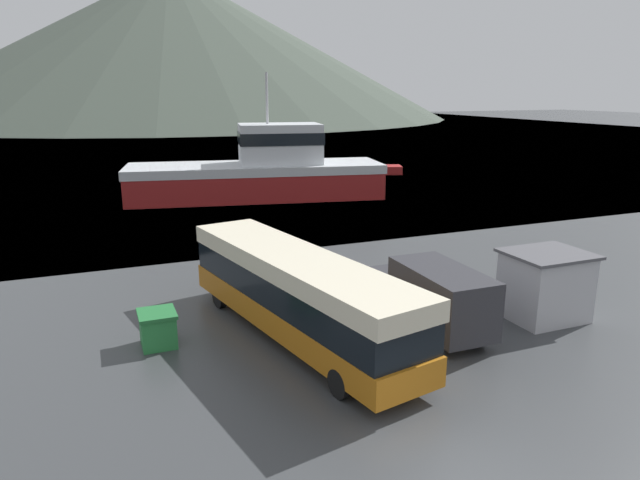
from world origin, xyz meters
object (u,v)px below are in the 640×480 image
object	(u,v)px
fishing_boat	(261,171)
small_boat	(371,170)
storage_bin	(158,328)
delivery_van	(432,294)
tour_bus	(296,291)
dock_kiosk	(545,285)

from	to	relation	value
fishing_boat	small_boat	xyz separation A→B (m)	(14.99, 9.19, -1.83)
storage_bin	small_boat	size ratio (longest dim) A/B	0.20
delivery_van	fishing_boat	xyz separation A→B (m)	(1.72, 28.47, 0.95)
delivery_van	storage_bin	xyz separation A→B (m)	(-9.79, 2.25, -0.67)
storage_bin	tour_bus	bearing A→B (deg)	-14.00
dock_kiosk	small_boat	world-z (taller)	dock_kiosk
delivery_van	small_boat	world-z (taller)	delivery_van
delivery_van	fishing_boat	size ratio (longest dim) A/B	0.29
fishing_boat	dock_kiosk	xyz separation A→B (m)	(2.86, -29.36, -0.90)
dock_kiosk	fishing_boat	bearing A→B (deg)	95.56
tour_bus	fishing_boat	size ratio (longest dim) A/B	0.58
tour_bus	storage_bin	bearing A→B (deg)	154.71
storage_bin	dock_kiosk	bearing A→B (deg)	-12.32
storage_bin	dock_kiosk	distance (m)	14.73
delivery_van	fishing_boat	world-z (taller)	fishing_boat
fishing_boat	dock_kiosk	bearing A→B (deg)	-163.53
fishing_boat	small_boat	size ratio (longest dim) A/B	3.15
fishing_boat	storage_bin	xyz separation A→B (m)	(-11.52, -26.22, -1.62)
delivery_van	small_boat	bearing A→B (deg)	66.82
small_boat	delivery_van	bearing A→B (deg)	-3.84
small_boat	storage_bin	bearing A→B (deg)	-16.73
fishing_boat	dock_kiosk	world-z (taller)	fishing_boat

